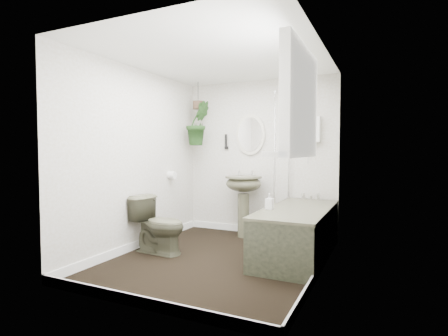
% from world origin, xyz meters
% --- Properties ---
extents(floor, '(2.30, 2.80, 0.02)m').
position_xyz_m(floor, '(0.00, 0.00, -0.01)').
color(floor, black).
rests_on(floor, ground).
extents(ceiling, '(2.30, 2.80, 0.02)m').
position_xyz_m(ceiling, '(0.00, 0.00, 2.31)').
color(ceiling, white).
rests_on(ceiling, ground).
extents(wall_back, '(2.30, 0.02, 2.30)m').
position_xyz_m(wall_back, '(0.00, 1.41, 1.15)').
color(wall_back, silver).
rests_on(wall_back, ground).
extents(wall_front, '(2.30, 0.02, 2.30)m').
position_xyz_m(wall_front, '(0.00, -1.41, 1.15)').
color(wall_front, silver).
rests_on(wall_front, ground).
extents(wall_left, '(0.02, 2.80, 2.30)m').
position_xyz_m(wall_left, '(-1.16, 0.00, 1.15)').
color(wall_left, silver).
rests_on(wall_left, ground).
extents(wall_right, '(0.02, 2.80, 2.30)m').
position_xyz_m(wall_right, '(1.16, 0.00, 1.15)').
color(wall_right, silver).
rests_on(wall_right, ground).
extents(skirting, '(2.30, 2.80, 0.10)m').
position_xyz_m(skirting, '(0.00, 0.00, 0.05)').
color(skirting, white).
rests_on(skirting, floor).
extents(bathtub, '(0.72, 1.72, 0.58)m').
position_xyz_m(bathtub, '(0.80, 0.50, 0.29)').
color(bathtub, '#4D4C38').
rests_on(bathtub, floor).
extents(bath_screen, '(0.04, 0.72, 1.40)m').
position_xyz_m(bath_screen, '(0.47, 0.99, 1.28)').
color(bath_screen, silver).
rests_on(bath_screen, bathtub).
extents(shower_box, '(0.20, 0.10, 0.35)m').
position_xyz_m(shower_box, '(0.80, 1.34, 1.55)').
color(shower_box, white).
rests_on(shower_box, wall_back).
extents(oval_mirror, '(0.46, 0.03, 0.62)m').
position_xyz_m(oval_mirror, '(-0.13, 1.37, 1.50)').
color(oval_mirror, beige).
rests_on(oval_mirror, wall_back).
extents(wall_sconce, '(0.04, 0.04, 0.22)m').
position_xyz_m(wall_sconce, '(-0.53, 1.36, 1.40)').
color(wall_sconce, black).
rests_on(wall_sconce, wall_back).
extents(toilet_roll_holder, '(0.11, 0.11, 0.11)m').
position_xyz_m(toilet_roll_holder, '(-1.10, 0.70, 0.90)').
color(toilet_roll_holder, white).
rests_on(toilet_roll_holder, wall_left).
extents(window_recess, '(0.08, 1.00, 0.90)m').
position_xyz_m(window_recess, '(1.09, -0.70, 1.65)').
color(window_recess, white).
rests_on(window_recess, wall_right).
extents(window_sill, '(0.18, 1.00, 0.04)m').
position_xyz_m(window_sill, '(1.02, -0.70, 1.23)').
color(window_sill, white).
rests_on(window_sill, wall_right).
extents(window_blinds, '(0.01, 0.86, 0.76)m').
position_xyz_m(window_blinds, '(1.04, -0.70, 1.65)').
color(window_blinds, white).
rests_on(window_blinds, wall_right).
extents(toilet, '(0.71, 0.43, 0.70)m').
position_xyz_m(toilet, '(-0.78, -0.07, 0.35)').
color(toilet, '#4D4C38').
rests_on(toilet, floor).
extents(pedestal_sink, '(0.56, 0.49, 0.89)m').
position_xyz_m(pedestal_sink, '(-0.13, 1.10, 0.45)').
color(pedestal_sink, '#4D4C38').
rests_on(pedestal_sink, floor).
extents(sill_plant, '(0.24, 0.21, 0.24)m').
position_xyz_m(sill_plant, '(1.02, -0.40, 1.37)').
color(sill_plant, black).
rests_on(sill_plant, window_sill).
extents(hanging_plant, '(0.46, 0.48, 0.67)m').
position_xyz_m(hanging_plant, '(-0.89, 1.12, 1.67)').
color(hanging_plant, black).
rests_on(hanging_plant, ceiling).
extents(soap_bottle, '(0.08, 0.09, 0.18)m').
position_xyz_m(soap_bottle, '(0.52, 0.27, 0.67)').
color(soap_bottle, black).
rests_on(soap_bottle, bathtub).
extents(hanging_pot, '(0.16, 0.16, 0.12)m').
position_xyz_m(hanging_pot, '(-0.89, 1.12, 1.95)').
color(hanging_pot, '#433021').
rests_on(hanging_pot, ceiling).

